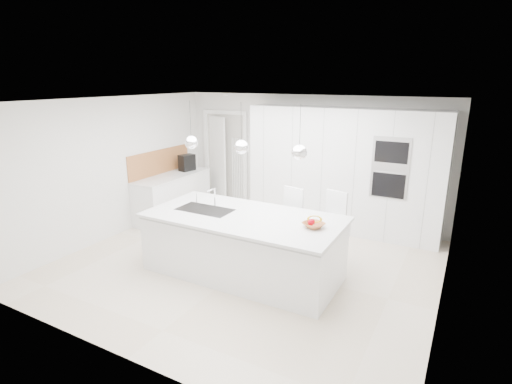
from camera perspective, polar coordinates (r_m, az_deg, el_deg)
The scene contains 28 objects.
floor at distance 6.35m, azimuth -1.31°, elevation -10.25°, with size 5.50×5.50×0.00m, color beige.
wall_back at distance 8.12m, azimuth 7.46°, elevation 4.77°, with size 5.50×5.50×0.00m, color silver.
wall_left at distance 7.62m, azimuth -19.65°, elevation 3.25°, with size 5.00×5.00×0.00m, color silver.
ceiling at distance 5.71m, azimuth -1.47°, elevation 12.89°, with size 5.50×5.50×0.00m, color white.
tall_cabinets at distance 7.61m, azimuth 12.23°, elevation 3.03°, with size 3.60×0.60×2.30m, color white.
oven_stack at distance 7.08m, azimuth 18.60°, elevation 3.25°, with size 0.62×0.04×1.05m, color #A5A5A8, non-canonical shape.
doorway_frame at distance 9.00m, azimuth -4.33°, elevation 4.51°, with size 1.11×0.08×2.13m, color white, non-canonical shape.
hallway_door at distance 9.10m, azimuth -5.82°, elevation 4.47°, with size 0.82×0.04×2.00m, color white.
radiator at distance 8.87m, azimuth -2.60°, elevation 3.20°, with size 0.32×0.04×1.40m, color white, non-canonical shape.
left_base_cabinets at distance 8.45m, azimuth -11.77°, elevation -0.72°, with size 0.60×1.80×0.86m, color white.
left_worktop at distance 8.33m, azimuth -11.94°, elevation 2.25°, with size 0.62×1.82×0.04m, color silver.
oak_backsplash at distance 8.46m, azimuth -13.54°, elevation 4.23°, with size 0.02×1.80×0.50m, color #AB6733.
island_base at distance 5.89m, azimuth -1.95°, elevation -7.83°, with size 2.80×1.20×0.86m, color white.
island_worktop at distance 5.76m, azimuth -1.74°, elevation -3.55°, with size 2.84×1.40×0.04m, color silver.
island_sink at distance 6.08m, azimuth -7.28°, elevation -3.22°, with size 0.84×0.44×0.18m, color #3F3F42, non-canonical shape.
island_tap at distance 6.14m, azimuth -5.89°, elevation -0.74°, with size 0.02×0.02×0.30m, color white.
pendant_left at distance 5.94m, azimuth -9.23°, elevation 6.99°, with size 0.20×0.20×0.20m, color white.
pendant_mid at distance 5.47m, azimuth -2.10°, elevation 6.42°, with size 0.20×0.20×0.20m, color white.
pendant_right at distance 5.09m, azimuth 6.21°, elevation 5.63°, with size 0.20×0.20×0.20m, color white.
fruit_bowl at distance 5.34m, azimuth 8.23°, elevation -4.70°, with size 0.28×0.28×0.07m, color #AB6733.
espresso_machine at distance 8.64m, azimuth -9.84°, elevation 4.16°, with size 0.21×0.32×0.34m, color black.
bar_stool_left at distance 6.34m, azimuth 4.77°, elevation -4.73°, with size 0.38×0.52×1.14m, color white, non-canonical shape.
bar_stool_right at distance 6.26m, azimuth 10.84°, elevation -5.28°, with size 0.37×0.52×1.13m, color white, non-canonical shape.
apple_a at distance 5.35m, azimuth 7.95°, elevation -4.25°, with size 0.08×0.08×0.08m, color #AA000E.
apple_b at distance 5.35m, azimuth 8.00°, elevation -4.26°, with size 0.08×0.08×0.08m, color #AA000E.
apple_c at distance 5.33m, azimuth 7.82°, elevation -4.31°, with size 0.08×0.08×0.08m, color #AA000E.
apple_extra_3 at distance 5.33m, azimuth 7.91°, elevation -4.40°, with size 0.07×0.07×0.07m, color #AA000E.
banana_bunch at distance 5.34m, azimuth 8.38°, elevation -3.86°, with size 0.20×0.20×0.03m, color gold.
Camera 1 is at (2.85, -4.94, 2.80)m, focal length 28.00 mm.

